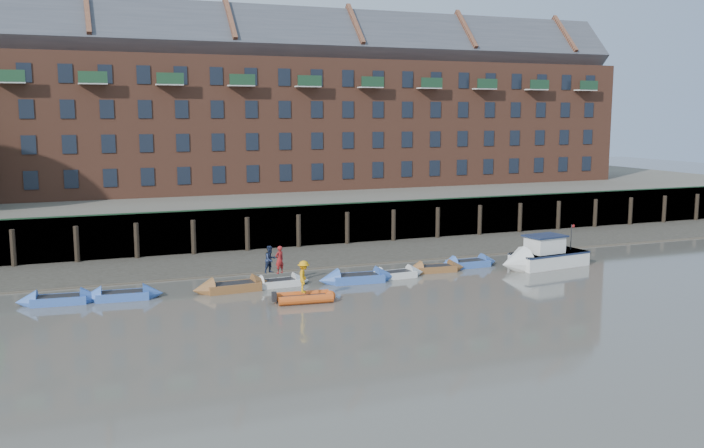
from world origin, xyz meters
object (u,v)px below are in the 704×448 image
person_rower_a (279,260)px  person_rib_crew (304,277)px  rowboat_2 (233,287)px  person_rower_b (270,259)px  rib_tender (307,297)px  rowboat_0 (59,300)px  rowboat_4 (357,278)px  rowboat_5 (395,274)px  rowboat_3 (278,283)px  rowboat_7 (468,263)px  rowboat_6 (435,268)px  rowboat_1 (123,295)px  motor_launch (537,257)px

person_rower_a → person_rib_crew: (0.20, -4.13, -0.19)m
rowboat_2 → person_rower_b: 2.80m
rowboat_2 → rib_tender: bearing=-53.7°
rowboat_0 → rowboat_4: 17.11m
rowboat_4 → rowboat_5: size_ratio=1.22×
rowboat_4 → person_rower_b: 5.48m
rowboat_0 → rowboat_5: rowboat_0 is taller
rowboat_0 → rowboat_3: size_ratio=1.13×
rowboat_2 → rowboat_4: rowboat_4 is taller
rowboat_7 → rib_tender: 13.98m
rowboat_0 → person_rower_b: bearing=5.3°
rowboat_5 → rowboat_6: bearing=9.5°
person_rower_b → rowboat_4: bearing=-36.7°
rowboat_2 → rowboat_4: 7.62m
rowboat_2 → rib_tender: rowboat_2 is taller
rowboat_6 → rowboat_7: 2.84m
rowboat_1 → person_rib_crew: person_rib_crew is taller
person_rower_b → rowboat_0: bearing=154.5°
person_rower_a → person_rib_crew: bearing=68.4°
person_rower_b → person_rib_crew: person_rower_b is taller
rowboat_4 → motor_launch: motor_launch is taller
person_rib_crew → rowboat_6: bearing=-45.8°
motor_launch → person_rib_crew: size_ratio=3.93×
rowboat_7 → person_rower_b: (-13.90, -0.52, 1.38)m
rib_tender → motor_launch: bearing=15.5°
rowboat_3 → person_rib_crew: (0.32, -4.13, 1.21)m
rowboat_0 → person_rower_a: (12.36, -0.31, 1.38)m
rowboat_1 → rowboat_3: size_ratio=1.12×
rowboat_6 → person_rower_b: 11.20m
rowboat_4 → rowboat_7: size_ratio=1.13×
rowboat_5 → rowboat_6: (3.23, 0.69, 0.00)m
rowboat_1 → rowboat_3: bearing=4.3°
rib_tender → person_rower_b: person_rower_b is taller
rowboat_0 → rowboat_3: 12.24m
rib_tender → rowboat_5: bearing=33.2°
rowboat_2 → person_rower_a: 3.19m
rowboat_0 → rowboat_1: (3.29, -0.25, -0.00)m
rowboat_1 → person_rower_b: bearing=6.2°
rowboat_4 → rowboat_6: 5.99m
rowboat_3 → person_rib_crew: 4.31m
rowboat_3 → person_rower_b: 1.48m
rowboat_5 → rowboat_4: bearing=-176.2°
rowboat_1 → rowboat_0: bearing=-179.5°
person_rower_b → motor_launch: bearing=-30.0°
rowboat_0 → rib_tender: rowboat_0 is taller
rowboat_2 → person_rower_a: size_ratio=2.91×
rowboat_7 → person_rower_a: 13.51m
motor_launch → person_rower_b: size_ratio=4.18×
rowboat_2 → motor_launch: size_ratio=0.70×
rib_tender → person_rower_a: person_rower_a is taller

